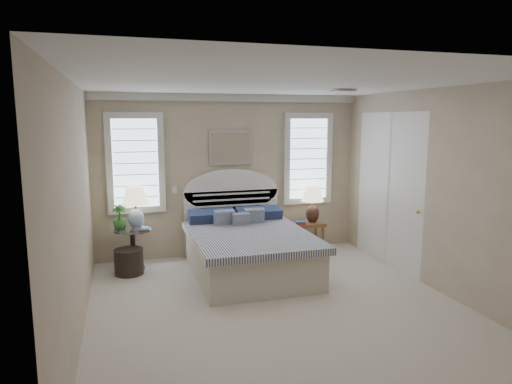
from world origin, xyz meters
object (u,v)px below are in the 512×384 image
Objects in this scene: nightstand_right at (309,230)px; side_table_left at (133,245)px; floor_pot at (129,262)px; lamp_right at (312,200)px; bed at (247,247)px; lamp_left at (135,203)px.

side_table_left is at bearing -178.06° from nightstand_right.
floor_pot is 3.19m from lamp_right.
floor_pot is at bearing 167.49° from bed.
lamp_left is (-2.89, -0.00, 0.64)m from nightstand_right.
lamp_right is at bearing 26.96° from bed.
side_table_left is 1.48× the size of floor_pot.
side_table_left is (-1.65, 0.59, 0.00)m from bed.
lamp_right is at bearing 0.87° from nightstand_right.
bed reaches higher than lamp_right.
bed is 3.61× the size of side_table_left.
lamp_right reaches higher than nightstand_right.
floor_pot is at bearing -109.32° from side_table_left.
nightstand_right is (2.95, 0.10, -0.00)m from side_table_left.
lamp_left reaches higher than side_table_left.
lamp_right reaches higher than floor_pot.
side_table_left is at bearing -178.08° from lamp_right.
lamp_left is (-1.59, 0.69, 0.64)m from bed.
lamp_left reaches higher than lamp_right.
lamp_left is (0.06, 0.10, 0.64)m from side_table_left.
bed is 4.29× the size of nightstand_right.
bed is 5.36× the size of floor_pot.
bed is at bearing -23.52° from lamp_left.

